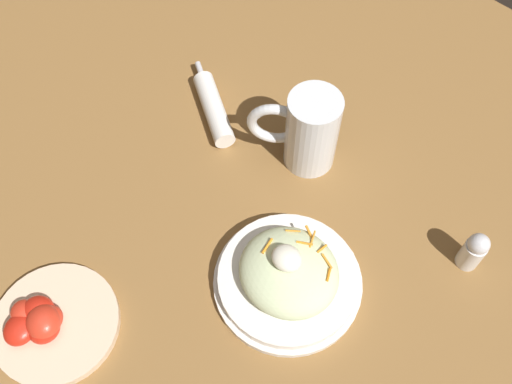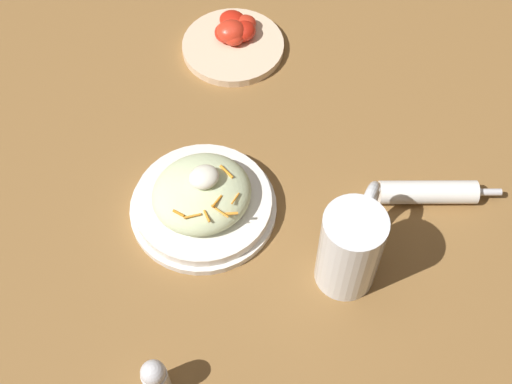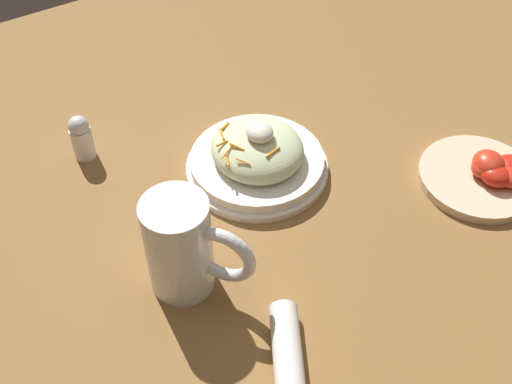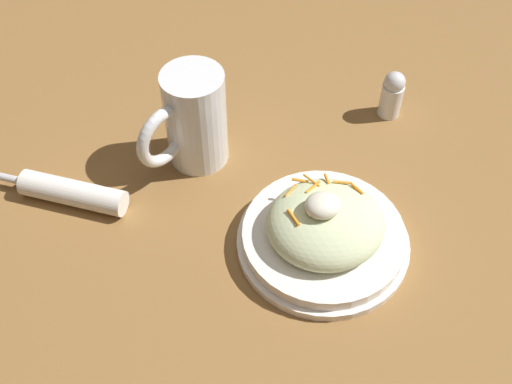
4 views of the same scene
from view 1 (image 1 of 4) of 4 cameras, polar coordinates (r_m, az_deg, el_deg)
ground_plane at (r=0.88m, az=-1.73°, el=-4.91°), size 1.43×1.43×0.00m
salad_plate at (r=0.83m, az=3.37°, el=-7.93°), size 0.21×0.21×0.09m
beer_mug at (r=0.91m, az=5.13°, el=5.61°), size 0.13×0.11×0.14m
napkin_roll at (r=0.99m, az=-4.16°, el=8.16°), size 0.16×0.11×0.03m
tomato_plate at (r=0.86m, az=-19.56°, el=-11.87°), size 0.17×0.17×0.05m
salt_shaker at (r=0.89m, az=20.42°, el=-5.36°), size 0.03×0.03×0.07m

